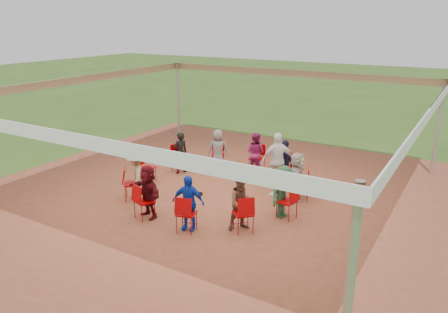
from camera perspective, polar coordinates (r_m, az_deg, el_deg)
The scene contains 27 objects.
ground at distance 12.36m, azimuth -0.95°, elevation -5.00°, with size 80.00×80.00×0.00m, color #315119.
dirt_patch at distance 12.36m, azimuth -0.95°, elevation -4.98°, with size 13.00×13.00×0.00m, color brown.
tent at distance 11.67m, azimuth -1.01°, elevation 5.83°, with size 10.33×10.33×3.00m.
chair_0 at distance 10.89m, azimuth 8.22°, elevation -5.84°, with size 0.42×0.44×0.90m, color #A60002, non-canonical shape.
chair_1 at distance 12.06m, azimuth 10.03°, elevation -3.57°, with size 0.42×0.44×0.90m, color #A60002, non-canonical shape.
chair_2 at distance 13.24m, azimuth 8.32°, elevation -1.56°, with size 0.42×0.44×0.90m, color #A60002, non-canonical shape.
chair_3 at distance 14.08m, azimuth 4.32°, elevation -0.26°, with size 0.42×0.44×0.90m, color #A60002, non-canonical shape.
chair_4 at distance 14.40m, azimuth -0.78°, elevation 0.19°, with size 0.42×0.44×0.90m, color #A60002, non-canonical shape.
chair_5 at distance 14.13m, azimuth -5.91°, elevation -0.25°, with size 0.42×0.44×0.90m, color #A60002, non-canonical shape.
chair_6 at distance 13.32m, azimuth -10.02°, elevation -1.54°, with size 0.42×0.44×0.90m, color #A60002, non-canonical shape.
chair_7 at distance 12.16m, azimuth -11.92°, elevation -3.52°, with size 0.42×0.44×0.90m, color #A60002, non-canonical shape.
chair_8 at distance 10.97m, azimuth -10.38°, elevation -5.78°, with size 0.42×0.44×0.90m, color #A60002, non-canonical shape.
chair_9 at distance 10.18m, azimuth -4.92°, elevation -7.44°, with size 0.42×0.44×0.90m, color #A60002, non-canonical shape.
chair_10 at distance 10.15m, azimuth 2.53°, elevation -7.47°, with size 0.42×0.44×0.90m, color #A60002, non-canonical shape.
person_seated_0 at distance 10.86m, azimuth 7.74°, elevation -4.60°, with size 0.86×0.43×1.33m, color #1F4328.
person_seated_1 at distance 11.98m, azimuth 9.51°, elevation -2.54°, with size 1.24×0.46×1.33m, color #AFAB9C.
person_seated_2 at distance 13.11m, azimuth 7.92°, elevation -0.71°, with size 0.78×0.40×1.33m, color #1B1C3E.
person_seated_3 at distance 13.92m, azimuth 4.10°, elevation 0.49°, with size 0.65×0.37×1.33m, color #851A53.
person_seated_4 at distance 14.22m, azimuth -0.79°, elevation 0.91°, with size 0.65×0.36×1.33m, color slate.
person_seated_5 at distance 13.96m, azimuth -5.72°, elevation 0.50°, with size 0.49×0.32×1.33m, color black.
person_seated_6 at distance 12.07m, azimuth -11.42°, elevation -2.51°, with size 0.86×0.43×1.33m, color #9F8867.
person_seated_7 at distance 10.94m, azimuth -9.90°, elevation -4.55°, with size 1.24×0.46×1.33m, color #41080F.
person_seated_8 at distance 10.19m, azimuth -4.71°, elevation -6.03°, with size 0.78×0.40×1.33m, color #0F34AD.
person_seated_9 at distance 10.16m, azimuth 2.33°, elevation -6.05°, with size 0.65×0.37×1.33m, color brown.
standing_person at distance 12.66m, azimuth 7.01°, elevation -0.55°, with size 0.98×0.50×1.66m, color white.
cable_coil at distance 12.37m, azimuth -3.36°, elevation -4.93°, with size 0.31×0.31×0.03m.
laptop at distance 10.96m, azimuth 7.03°, elevation -4.59°, with size 0.32×0.37×0.23m.
Camera 1 is at (6.03, -9.71, 4.72)m, focal length 35.00 mm.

